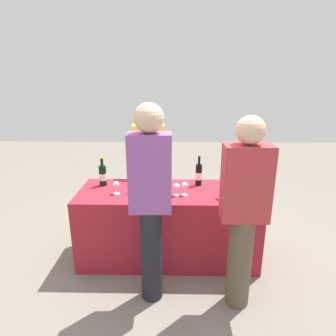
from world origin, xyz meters
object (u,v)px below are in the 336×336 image
wine_glass_2 (176,187)px  wine_bottle_1 (141,175)px  wine_glass_0 (116,185)px  guest_1 (244,209)px  server_pouring (149,166)px  wine_glass_3 (185,186)px  wine_glass_1 (133,185)px  wine_bottle_3 (199,175)px  guest_0 (150,197)px  wine_bottle_0 (103,175)px  wine_bottle_4 (234,176)px  wine_bottle_2 (158,179)px  wine_glass_4 (222,189)px

wine_glass_2 → wine_bottle_1: bearing=142.7°
wine_glass_0 → guest_1: (1.15, -0.60, 0.03)m
server_pouring → guest_1: (0.87, -1.29, 0.04)m
wine_glass_3 → guest_1: guest_1 is taller
wine_bottle_1 → wine_glass_1: size_ratio=2.43×
wine_bottle_3 → wine_glass_3: 0.34m
guest_0 → wine_glass_2: bearing=65.0°
wine_glass_3 → wine_glass_2: bearing=-172.5°
guest_1 → wine_glass_1: bearing=147.5°
guest_1 → wine_bottle_1: bearing=136.9°
wine_glass_2 → server_pouring: server_pouring is taller
wine_bottle_0 → wine_bottle_4: size_ratio=0.99×
wine_bottle_3 → wine_glass_1: 0.73m
wine_glass_0 → wine_glass_2: 0.61m
wine_bottle_4 → wine_glass_2: wine_bottle_4 is taller
wine_bottle_1 → wine_glass_2: size_ratio=2.49×
guest_1 → wine_glass_2: bearing=133.3°
wine_bottle_1 → wine_bottle_2: (0.19, -0.10, -0.01)m
wine_glass_2 → wine_glass_0: bearing=176.8°
wine_bottle_1 → wine_bottle_4: bearing=-0.4°
server_pouring → wine_glass_2: bearing=111.7°
wine_glass_1 → wine_glass_2: wine_glass_1 is taller
wine_bottle_0 → guest_1: bearing=-32.2°
wine_bottle_3 → wine_glass_4: 0.42m
server_pouring → wine_glass_1: bearing=77.8°
wine_bottle_0 → wine_glass_0: (0.19, -0.24, -0.02)m
wine_glass_3 → guest_0: bearing=-119.8°
wine_bottle_1 → guest_1: size_ratio=0.20×
wine_glass_4 → guest_1: size_ratio=0.08×
wine_glass_0 → wine_glass_4: 1.06m
wine_glass_4 → wine_bottle_0: bearing=164.8°
wine_glass_4 → server_pouring: server_pouring is taller
wine_bottle_0 → wine_bottle_3: wine_bottle_3 is taller
guest_0 → wine_glass_3: bearing=58.2°
guest_1 → wine_bottle_0: bearing=147.7°
wine_glass_1 → wine_glass_3: (0.52, -0.04, 0.01)m
wine_bottle_1 → wine_bottle_2: wine_bottle_1 is taller
wine_glass_1 → guest_0: bearing=-68.5°
wine_bottle_1 → guest_0: bearing=-78.6°
wine_bottle_0 → wine_bottle_2: bearing=-8.1°
wine_bottle_0 → wine_glass_2: wine_bottle_0 is taller
guest_0 → wine_bottle_0: bearing=124.5°
wine_glass_0 → wine_glass_2: wine_glass_0 is taller
wine_bottle_1 → server_pouring: size_ratio=0.20×
wine_glass_1 → wine_glass_4: wine_glass_4 is taller
wine_glass_4 → guest_1: guest_1 is taller
wine_bottle_2 → guest_0: 0.71m
wine_glass_2 → wine_glass_3: bearing=7.5°
server_pouring → guest_0: bearing=92.3°
wine_bottle_3 → guest_0: (-0.46, -0.82, 0.08)m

